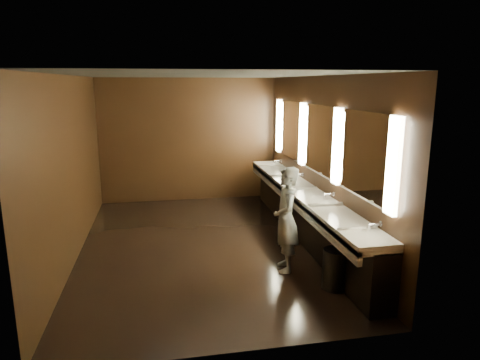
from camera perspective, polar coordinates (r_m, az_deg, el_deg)
floor at (r=7.34m, az=-4.92°, el=-8.67°), size 6.00×6.00×0.00m
ceiling at (r=6.83m, az=-5.38°, el=13.75°), size 4.00×6.00×0.02m
wall_back at (r=9.90m, az=-6.87°, el=5.29°), size 4.00×0.02×2.80m
wall_front at (r=4.06m, az=-0.90°, el=-5.60°), size 4.00×0.02×2.80m
wall_left at (r=7.05m, az=-21.54°, el=1.43°), size 0.02×6.00×2.80m
wall_right at (r=7.41m, az=10.45°, el=2.64°), size 0.02×6.00×2.80m
sink_counter at (r=7.55m, az=8.71°, el=-4.17°), size 0.55×5.40×1.01m
mirror_band at (r=7.35m, az=10.42°, el=5.32°), size 0.06×5.03×1.15m
person at (r=6.20m, az=6.17°, el=-5.26°), size 0.45×0.61×1.53m
trash_bin at (r=5.93m, az=12.64°, el=-11.50°), size 0.41×0.41×0.54m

